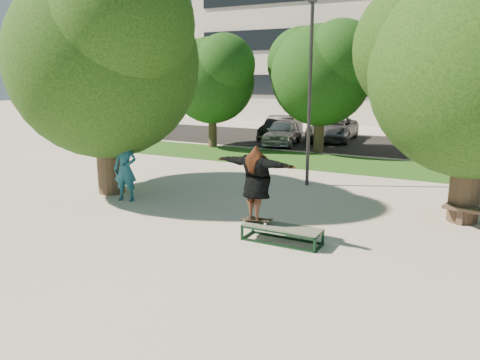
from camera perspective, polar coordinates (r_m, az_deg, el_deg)
The scene contains 17 objects.
ground at distance 12.45m, azimuth -4.28°, elevation -4.74°, with size 120.00×120.00×0.00m, color #A49D97.
grass_strip at distance 20.57m, azimuth 12.50°, elevation 1.95°, with size 30.00×4.00×0.02m, color #1B4D16.
asphalt_strip at distance 27.04m, azimuth 14.28°, elevation 4.33°, with size 40.00×8.00×0.01m, color black.
tree_left at distance 15.45m, azimuth -16.29°, elevation 14.78°, with size 6.96×5.95×7.12m.
tree_right at distance 13.10m, azimuth 26.75°, elevation 13.01°, with size 6.24×5.33×6.51m.
bg_tree_left at distance 24.76m, azimuth -3.49°, elevation 12.63°, with size 5.28×4.51×5.77m.
bg_tree_mid at distance 23.32m, azimuth 9.74°, elevation 13.18°, with size 5.76×4.92×6.24m.
bg_tree_right at distance 21.66m, azimuth 23.43°, elevation 11.02°, with size 5.04×4.31×5.43m.
lamppost at distance 15.96m, azimuth 8.50°, elevation 10.48°, with size 0.25×0.15×6.11m.
office_building at distance 43.03m, azimuth 17.68°, elevation 17.74°, with size 30.00×14.12×16.00m.
grind_box at distance 10.69m, azimuth 5.12°, elevation -6.62°, with size 1.80×0.60×0.38m.
skater_rig at distance 10.64m, azimuth 2.02°, elevation -0.37°, with size 2.18×0.87×1.80m.
bystander at distance 14.43m, azimuth -13.81°, elevation 1.32°, with size 0.71×0.47×1.95m, color #19505F.
car_silver_a at distance 25.86m, azimuth 5.25°, elevation 5.83°, with size 1.62×4.04×1.38m, color #B9B9BE.
car_dark at distance 27.30m, azimuth 5.04°, elevation 6.27°, with size 1.54×4.41×1.45m, color black.
car_grey at distance 27.87m, azimuth 11.24°, elevation 6.17°, with size 2.35×5.09×1.41m, color slate.
car_silver_b at distance 26.41m, azimuth 26.95°, elevation 4.68°, with size 1.95×4.79×1.39m, color #B7B7BC.
Camera 1 is at (6.43, -10.00, 3.69)m, focal length 35.00 mm.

